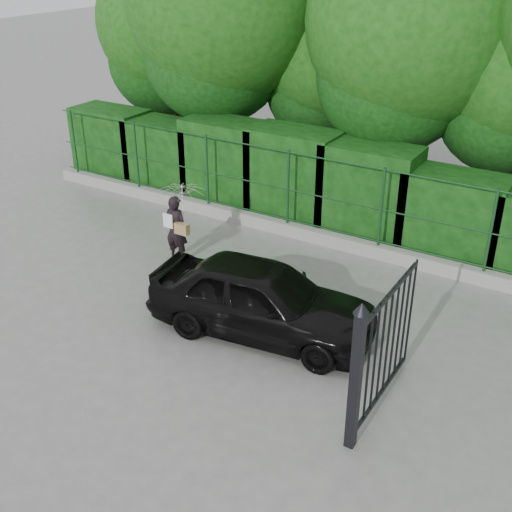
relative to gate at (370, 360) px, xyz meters
The scene contains 8 objects.
ground 4.81m from the gate, behind, with size 80.00×80.00×0.00m, color gray.
kerb 7.04m from the gate, 131.36° to the left, with size 14.00×0.25×0.30m, color #9E9E99.
fence 6.82m from the gate, 129.97° to the left, with size 14.13×0.06×1.80m.
hedge 7.79m from the gate, 126.98° to the left, with size 14.20×1.20×2.26m.
trees 9.76m from the gate, 112.24° to the left, with size 17.10×6.15×8.08m.
gate is the anchor object (origin of this frame).
woman 6.17m from the gate, 152.73° to the left, with size 1.01×1.02×1.80m.
car 2.93m from the gate, 152.40° to the left, with size 1.65×4.10×1.40m, color black.
Camera 1 is at (7.07, -7.77, 6.54)m, focal length 45.00 mm.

